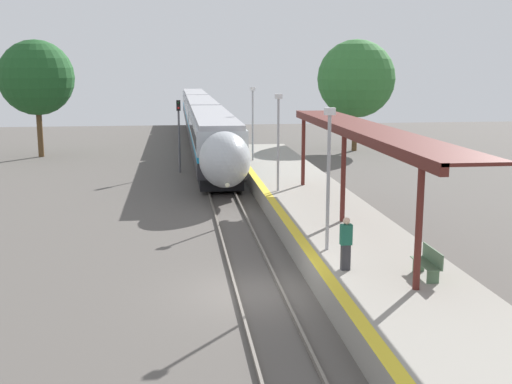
# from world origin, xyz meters

# --- Properties ---
(ground_plane) EXTENTS (120.00, 120.00, 0.00)m
(ground_plane) POSITION_xyz_m (0.00, 0.00, 0.00)
(ground_plane) COLOR #56514C
(rail_left) EXTENTS (0.08, 90.00, 0.15)m
(rail_left) POSITION_xyz_m (-0.72, 0.00, 0.07)
(rail_left) COLOR slate
(rail_left) RESTS_ON ground_plane
(rail_right) EXTENTS (0.08, 90.00, 0.15)m
(rail_right) POSITION_xyz_m (0.72, 0.00, 0.07)
(rail_right) COLOR slate
(rail_right) RESTS_ON ground_plane
(train) EXTENTS (2.84, 61.25, 3.97)m
(train) POSITION_xyz_m (0.00, 42.43, 2.27)
(train) COLOR black
(train) RESTS_ON ground_plane
(platform_right) EXTENTS (4.48, 64.00, 0.91)m
(platform_right) POSITION_xyz_m (3.97, 0.00, 0.45)
(platform_right) COLOR gray
(platform_right) RESTS_ON ground_plane
(platform_bench) EXTENTS (0.44, 1.50, 0.89)m
(platform_bench) POSITION_xyz_m (4.91, -1.75, 1.37)
(platform_bench) COLOR #4C6B4C
(platform_bench) RESTS_ON platform_right
(person_waiting) EXTENTS (0.36, 0.22, 1.67)m
(person_waiting) POSITION_xyz_m (2.63, -0.73, 1.77)
(person_waiting) COLOR #333338
(person_waiting) RESTS_ON platform_right
(railway_signal) EXTENTS (0.28, 0.28, 4.89)m
(railway_signal) POSITION_xyz_m (-2.30, 24.17, 2.96)
(railway_signal) COLOR #59595E
(railway_signal) RESTS_ON ground_plane
(lamppost_near) EXTENTS (0.36, 0.20, 4.88)m
(lamppost_near) POSITION_xyz_m (2.58, 1.55, 3.72)
(lamppost_near) COLOR #9E9EA3
(lamppost_near) RESTS_ON platform_right
(lamppost_mid) EXTENTS (0.36, 0.20, 4.88)m
(lamppost_mid) POSITION_xyz_m (2.58, 12.30, 3.72)
(lamppost_mid) COLOR #9E9EA3
(lamppost_mid) RESTS_ON platform_right
(lamppost_far) EXTENTS (0.36, 0.20, 4.88)m
(lamppost_far) POSITION_xyz_m (2.58, 23.05, 3.72)
(lamppost_far) COLOR #9E9EA3
(lamppost_far) RESTS_ON platform_right
(station_canopy) EXTENTS (2.02, 19.43, 3.85)m
(station_canopy) POSITION_xyz_m (4.74, 5.49, 4.52)
(station_canopy) COLOR #511E19
(station_canopy) RESTS_ON platform_right
(background_tree_left) EXTENTS (5.87, 5.87, 9.18)m
(background_tree_left) POSITION_xyz_m (-13.24, 33.31, 6.23)
(background_tree_left) COLOR brown
(background_tree_left) RESTS_ON ground_plane
(background_tree_right) EXTENTS (6.52, 6.52, 9.35)m
(background_tree_right) POSITION_xyz_m (12.66, 33.84, 6.08)
(background_tree_right) COLOR brown
(background_tree_right) RESTS_ON ground_plane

